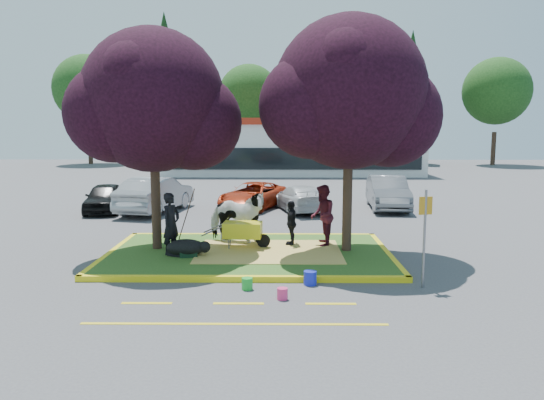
{
  "coord_description": "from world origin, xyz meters",
  "views": [
    {
      "loc": [
        0.84,
        -15.25,
        3.83
      ],
      "look_at": [
        0.68,
        0.5,
        1.61
      ],
      "focal_mm": 35.0,
      "sensor_mm": 36.0,
      "label": 1
    }
  ],
  "objects_px": {
    "cow": "(237,216)",
    "wheelbarrow": "(243,230)",
    "bucket_green": "(247,284)",
    "car_black": "(105,198)",
    "car_silver": "(156,194)",
    "sign_post": "(425,228)",
    "handler": "(171,224)",
    "bucket_pink": "(282,294)",
    "calf": "(186,248)",
    "bucket_blue": "(310,278)"
  },
  "relations": [
    {
      "from": "cow",
      "to": "bucket_pink",
      "type": "xyz_separation_m",
      "value": [
        1.4,
        -5.1,
        -0.86
      ]
    },
    {
      "from": "bucket_pink",
      "to": "car_black",
      "type": "xyz_separation_m",
      "value": [
        -7.83,
        12.03,
        0.51
      ]
    },
    {
      "from": "wheelbarrow",
      "to": "handler",
      "type": "bearing_deg",
      "value": -153.43
    },
    {
      "from": "bucket_pink",
      "to": "bucket_blue",
      "type": "relative_size",
      "value": 0.77
    },
    {
      "from": "cow",
      "to": "wheelbarrow",
      "type": "xyz_separation_m",
      "value": [
        0.25,
        -0.69,
        -0.3
      ]
    },
    {
      "from": "bucket_green",
      "to": "sign_post",
      "type": "bearing_deg",
      "value": 2.5
    },
    {
      "from": "cow",
      "to": "bucket_green",
      "type": "relative_size",
      "value": 7.12
    },
    {
      "from": "cow",
      "to": "wheelbarrow",
      "type": "bearing_deg",
      "value": -142.72
    },
    {
      "from": "sign_post",
      "to": "bucket_pink",
      "type": "xyz_separation_m",
      "value": [
        -3.35,
        -0.9,
        -1.31
      ]
    },
    {
      "from": "bucket_pink",
      "to": "car_silver",
      "type": "relative_size",
      "value": 0.05
    },
    {
      "from": "cow",
      "to": "sign_post",
      "type": "bearing_deg",
      "value": -114.07
    },
    {
      "from": "bucket_green",
      "to": "wheelbarrow",
      "type": "bearing_deg",
      "value": 95.07
    },
    {
      "from": "car_silver",
      "to": "car_black",
      "type": "bearing_deg",
      "value": 11.52
    },
    {
      "from": "handler",
      "to": "bucket_pink",
      "type": "xyz_separation_m",
      "value": [
        3.16,
        -3.58,
        -0.91
      ]
    },
    {
      "from": "bucket_green",
      "to": "car_black",
      "type": "distance_m",
      "value": 13.32
    },
    {
      "from": "calf",
      "to": "wheelbarrow",
      "type": "relative_size",
      "value": 0.54
    },
    {
      "from": "cow",
      "to": "bucket_green",
      "type": "xyz_separation_m",
      "value": [
        0.58,
        -4.39,
        -0.85
      ]
    },
    {
      "from": "calf",
      "to": "bucket_pink",
      "type": "relative_size",
      "value": 4.3
    },
    {
      "from": "handler",
      "to": "car_black",
      "type": "bearing_deg",
      "value": 56.52
    },
    {
      "from": "calf",
      "to": "bucket_pink",
      "type": "bearing_deg",
      "value": -57.23
    },
    {
      "from": "wheelbarrow",
      "to": "car_silver",
      "type": "relative_size",
      "value": 0.43
    },
    {
      "from": "handler",
      "to": "bucket_green",
      "type": "relative_size",
      "value": 6.39
    },
    {
      "from": "handler",
      "to": "wheelbarrow",
      "type": "distance_m",
      "value": 2.21
    },
    {
      "from": "car_black",
      "to": "car_silver",
      "type": "xyz_separation_m",
      "value": [
        2.29,
        -0.08,
        0.16
      ]
    },
    {
      "from": "cow",
      "to": "bucket_blue",
      "type": "distance_m",
      "value": 4.58
    },
    {
      "from": "cow",
      "to": "car_black",
      "type": "relative_size",
      "value": 0.53
    },
    {
      "from": "bucket_pink",
      "to": "bucket_blue",
      "type": "bearing_deg",
      "value": 58.27
    },
    {
      "from": "car_silver",
      "to": "wheelbarrow",
      "type": "bearing_deg",
      "value": 133.63
    },
    {
      "from": "bucket_green",
      "to": "bucket_blue",
      "type": "bearing_deg",
      "value": 14.59
    },
    {
      "from": "car_black",
      "to": "car_silver",
      "type": "bearing_deg",
      "value": -9.89
    },
    {
      "from": "bucket_blue",
      "to": "car_silver",
      "type": "height_order",
      "value": "car_silver"
    },
    {
      "from": "cow",
      "to": "bucket_green",
      "type": "distance_m",
      "value": 4.51
    },
    {
      "from": "calf",
      "to": "bucket_green",
      "type": "distance_m",
      "value": 3.25
    },
    {
      "from": "handler",
      "to": "wheelbarrow",
      "type": "xyz_separation_m",
      "value": [
        2.01,
        0.83,
        -0.35
      ]
    },
    {
      "from": "wheelbarrow",
      "to": "car_silver",
      "type": "height_order",
      "value": "car_silver"
    },
    {
      "from": "cow",
      "to": "car_black",
      "type": "xyz_separation_m",
      "value": [
        -6.43,
        6.93,
        -0.35
      ]
    },
    {
      "from": "wheelbarrow",
      "to": "sign_post",
      "type": "bearing_deg",
      "value": -33.88
    },
    {
      "from": "cow",
      "to": "bucket_pink",
      "type": "height_order",
      "value": "cow"
    },
    {
      "from": "cow",
      "to": "wheelbarrow",
      "type": "height_order",
      "value": "cow"
    },
    {
      "from": "handler",
      "to": "bucket_green",
      "type": "bearing_deg",
      "value": -113.08
    },
    {
      "from": "calf",
      "to": "bucket_pink",
      "type": "xyz_separation_m",
      "value": [
        2.71,
        -3.34,
        -0.26
      ]
    },
    {
      "from": "wheelbarrow",
      "to": "cow",
      "type": "bearing_deg",
      "value": 113.91
    },
    {
      "from": "calf",
      "to": "wheelbarrow",
      "type": "distance_m",
      "value": 1.91
    },
    {
      "from": "bucket_pink",
      "to": "bucket_blue",
      "type": "distance_m",
      "value": 1.3
    },
    {
      "from": "handler",
      "to": "wheelbarrow",
      "type": "bearing_deg",
      "value": -39.92
    },
    {
      "from": "sign_post",
      "to": "car_black",
      "type": "distance_m",
      "value": 15.8
    },
    {
      "from": "bucket_pink",
      "to": "car_silver",
      "type": "height_order",
      "value": "car_silver"
    },
    {
      "from": "bucket_green",
      "to": "calf",
      "type": "bearing_deg",
      "value": 125.72
    },
    {
      "from": "calf",
      "to": "wheelbarrow",
      "type": "xyz_separation_m",
      "value": [
        1.56,
        1.06,
        0.3
      ]
    },
    {
      "from": "calf",
      "to": "bucket_pink",
      "type": "distance_m",
      "value": 4.32
    }
  ]
}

